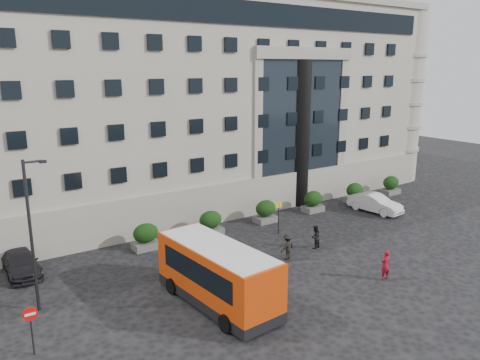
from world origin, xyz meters
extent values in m
plane|color=black|center=(0.00, 0.00, 0.00)|extent=(120.00, 120.00, 0.00)
cube|color=#9D968A|center=(6.00, 22.00, 9.00)|extent=(44.00, 24.00, 18.00)
cylinder|color=black|center=(12.00, 10.30, 6.50)|extent=(1.80, 1.80, 13.00)
cube|color=#545452|center=(-4.00, 7.80, 0.25)|extent=(1.80, 1.20, 0.50)
ellipsoid|color=black|center=(-4.00, 7.80, 1.17)|extent=(1.80, 1.26, 1.34)
cube|color=#545452|center=(1.20, 7.80, 0.25)|extent=(1.80, 1.20, 0.50)
ellipsoid|color=black|center=(1.20, 7.80, 1.17)|extent=(1.80, 1.26, 1.34)
cube|color=#545452|center=(6.40, 7.80, 0.25)|extent=(1.80, 1.20, 0.50)
ellipsoid|color=black|center=(6.40, 7.80, 1.17)|extent=(1.80, 1.26, 1.34)
cube|color=#545452|center=(11.60, 7.80, 0.25)|extent=(1.80, 1.20, 0.50)
ellipsoid|color=black|center=(11.60, 7.80, 1.17)|extent=(1.80, 1.26, 1.34)
cube|color=#545452|center=(16.80, 7.80, 0.25)|extent=(1.80, 1.20, 0.50)
ellipsoid|color=black|center=(16.80, 7.80, 1.17)|extent=(1.80, 1.26, 1.34)
cube|color=#545452|center=(22.00, 7.80, 0.25)|extent=(1.80, 1.20, 0.50)
ellipsoid|color=black|center=(22.00, 7.80, 1.17)|extent=(1.80, 1.26, 1.34)
cylinder|color=#262628|center=(-12.00, 3.00, 4.00)|extent=(0.16, 0.16, 8.00)
cylinder|color=#262628|center=(-11.55, 3.00, 7.85)|extent=(0.90, 0.12, 0.12)
cube|color=black|center=(-11.10, 3.00, 7.80)|extent=(0.35, 0.18, 0.14)
cylinder|color=#262628|center=(5.50, 5.00, 1.25)|extent=(0.08, 0.08, 2.50)
cube|color=yellow|center=(5.50, 5.00, 2.30)|extent=(0.50, 0.06, 0.45)
cylinder|color=#262628|center=(-13.00, -1.00, 1.10)|extent=(0.08, 0.08, 2.20)
cylinder|color=red|center=(-13.00, -1.06, 2.00)|extent=(0.64, 0.05, 0.64)
cube|color=white|center=(-13.00, -1.10, 2.00)|extent=(0.45, 0.04, 0.10)
cube|color=#C03709|center=(-3.89, -1.60, 1.90)|extent=(3.30, 8.01, 2.69)
cube|color=black|center=(-3.89, -1.60, 0.45)|extent=(3.35, 8.06, 0.55)
cube|color=black|center=(-3.89, -1.60, 2.18)|extent=(3.22, 6.30, 1.17)
cube|color=silver|center=(-3.89, -1.60, 3.19)|extent=(3.14, 7.61, 0.18)
cylinder|color=black|center=(-5.03, -4.20, 0.45)|extent=(0.35, 0.92, 0.90)
cylinder|color=black|center=(-2.35, -3.98, 0.45)|extent=(0.35, 0.92, 0.90)
cylinder|color=black|center=(-5.43, 0.79, 0.45)|extent=(0.35, 0.92, 0.90)
cylinder|color=black|center=(-2.76, 1.01, 0.45)|extent=(0.35, 0.92, 0.90)
imported|color=black|center=(-11.92, 8.36, 0.67)|extent=(1.90, 4.62, 1.34)
imported|color=black|center=(-11.81, 16.00, 0.65)|extent=(2.93, 4.97, 1.30)
imported|color=silver|center=(15.99, 4.67, 0.79)|extent=(2.29, 4.97, 1.58)
imported|color=maroon|center=(5.88, -4.66, 0.92)|extent=(0.70, 0.48, 1.84)
imported|color=black|center=(5.83, 1.33, 0.83)|extent=(0.95, 0.82, 1.66)
imported|color=black|center=(3.00, 0.92, 0.88)|extent=(1.24, 0.85, 1.77)
camera|label=1|loc=(-15.66, -21.19, 12.33)|focal=35.00mm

